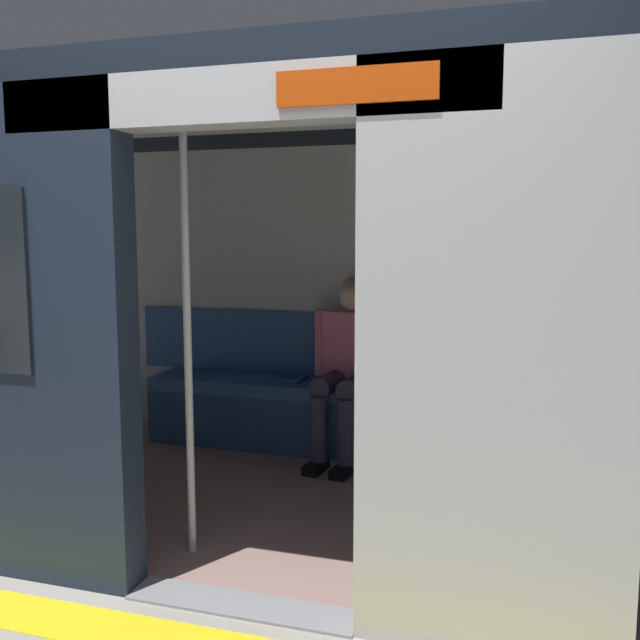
{
  "coord_description": "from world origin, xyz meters",
  "views": [
    {
      "loc": [
        -1.08,
        2.45,
        1.49
      ],
      "look_at": [
        0.02,
        -1.13,
        1.02
      ],
      "focal_mm": 39.56,
      "sensor_mm": 36.0,
      "label": 1
    }
  ],
  "objects_px": {
    "grab_pole_door": "(188,335)",
    "grab_pole_far": "(368,343)",
    "bench_seat": "(362,403)",
    "book": "(293,378)",
    "train_car": "(310,241)",
    "handbag": "(414,375)",
    "person_seated": "(351,355)"
  },
  "relations": [
    {
      "from": "grab_pole_far",
      "to": "train_car",
      "type": "bearing_deg",
      "value": -55.76
    },
    {
      "from": "bench_seat",
      "to": "person_seated",
      "type": "relative_size",
      "value": 2.53
    },
    {
      "from": "book",
      "to": "grab_pole_door",
      "type": "xyz_separation_m",
      "value": [
        -0.08,
        1.67,
        0.54
      ]
    },
    {
      "from": "book",
      "to": "grab_pole_door",
      "type": "bearing_deg",
      "value": 97.49
    },
    {
      "from": "book",
      "to": "grab_pole_far",
      "type": "height_order",
      "value": "grab_pole_far"
    },
    {
      "from": "bench_seat",
      "to": "grab_pole_door",
      "type": "relative_size",
      "value": 1.47
    },
    {
      "from": "grab_pole_door",
      "to": "grab_pole_far",
      "type": "relative_size",
      "value": 1.0
    },
    {
      "from": "book",
      "to": "grab_pole_far",
      "type": "bearing_deg",
      "value": 123.47
    },
    {
      "from": "bench_seat",
      "to": "grab_pole_far",
      "type": "relative_size",
      "value": 1.47
    },
    {
      "from": "book",
      "to": "grab_pole_far",
      "type": "relative_size",
      "value": 0.11
    },
    {
      "from": "person_seated",
      "to": "grab_pole_door",
      "type": "bearing_deg",
      "value": 77.25
    },
    {
      "from": "train_car",
      "to": "grab_pole_door",
      "type": "relative_size",
      "value": 3.11
    },
    {
      "from": "train_car",
      "to": "book",
      "type": "height_order",
      "value": "train_car"
    },
    {
      "from": "person_seated",
      "to": "grab_pole_door",
      "type": "xyz_separation_m",
      "value": [
        0.35,
        1.56,
        0.34
      ]
    },
    {
      "from": "train_car",
      "to": "person_seated",
      "type": "bearing_deg",
      "value": -89.91
    },
    {
      "from": "bench_seat",
      "to": "grab_pole_door",
      "type": "height_order",
      "value": "grab_pole_door"
    },
    {
      "from": "train_car",
      "to": "grab_pole_far",
      "type": "bearing_deg",
      "value": 124.24
    },
    {
      "from": "person_seated",
      "to": "grab_pole_door",
      "type": "relative_size",
      "value": 0.58
    },
    {
      "from": "bench_seat",
      "to": "handbag",
      "type": "distance_m",
      "value": 0.4
    },
    {
      "from": "bench_seat",
      "to": "grab_pole_door",
      "type": "xyz_separation_m",
      "value": [
        0.42,
        1.62,
        0.67
      ]
    },
    {
      "from": "train_car",
      "to": "person_seated",
      "type": "xyz_separation_m",
      "value": [
        0.0,
        -0.86,
        -0.75
      ]
    },
    {
      "from": "bench_seat",
      "to": "handbag",
      "type": "bearing_deg",
      "value": -167.19
    },
    {
      "from": "bench_seat",
      "to": "book",
      "type": "distance_m",
      "value": 0.52
    },
    {
      "from": "grab_pole_door",
      "to": "bench_seat",
      "type": "bearing_deg",
      "value": -104.51
    },
    {
      "from": "handbag",
      "to": "book",
      "type": "distance_m",
      "value": 0.84
    },
    {
      "from": "bench_seat",
      "to": "handbag",
      "type": "relative_size",
      "value": 11.65
    },
    {
      "from": "train_car",
      "to": "bench_seat",
      "type": "height_order",
      "value": "train_car"
    },
    {
      "from": "bench_seat",
      "to": "book",
      "type": "height_order",
      "value": "book"
    },
    {
      "from": "grab_pole_far",
      "to": "grab_pole_door",
      "type": "bearing_deg",
      "value": 0.13
    },
    {
      "from": "grab_pole_far",
      "to": "book",
      "type": "bearing_deg",
      "value": -61.14
    },
    {
      "from": "train_car",
      "to": "grab_pole_far",
      "type": "height_order",
      "value": "train_car"
    },
    {
      "from": "train_car",
      "to": "grab_pole_door",
      "type": "bearing_deg",
      "value": 63.36
    }
  ]
}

